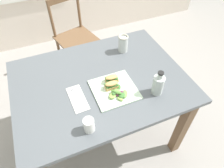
{
  "coord_description": "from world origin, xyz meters",
  "views": [
    {
      "loc": [
        -0.4,
        -1.05,
        1.78
      ],
      "look_at": [
        -0.03,
        -0.17,
        0.76
      ],
      "focal_mm": 32.79,
      "sensor_mm": 36.0,
      "label": 1
    }
  ],
  "objects_px": {
    "sandwich_half_back": "(112,79)",
    "dining_table": "(101,91)",
    "bottle_cold_brew": "(158,86)",
    "cup_extra_side": "(89,125)",
    "sandwich_half_front": "(111,85)",
    "fork_on_napkin": "(76,96)",
    "chair_wooden_far": "(75,37)",
    "plate_lunch": "(114,89)",
    "mason_jar_iced_tea": "(123,44)"
  },
  "relations": [
    {
      "from": "sandwich_half_back",
      "to": "sandwich_half_front",
      "type": "bearing_deg",
      "value": -113.99
    },
    {
      "from": "plate_lunch",
      "to": "cup_extra_side",
      "type": "xyz_separation_m",
      "value": [
        -0.25,
        -0.22,
        0.04
      ]
    },
    {
      "from": "chair_wooden_far",
      "to": "plate_lunch",
      "type": "relative_size",
      "value": 3.0
    },
    {
      "from": "sandwich_half_front",
      "to": "fork_on_napkin",
      "type": "distance_m",
      "value": 0.24
    },
    {
      "from": "chair_wooden_far",
      "to": "fork_on_napkin",
      "type": "xyz_separation_m",
      "value": [
        -0.26,
        -1.11,
        0.3
      ]
    },
    {
      "from": "sandwich_half_front",
      "to": "bottle_cold_brew",
      "type": "relative_size",
      "value": 0.49
    },
    {
      "from": "bottle_cold_brew",
      "to": "cup_extra_side",
      "type": "relative_size",
      "value": 1.97
    },
    {
      "from": "dining_table",
      "to": "sandwich_half_front",
      "type": "height_order",
      "value": "sandwich_half_front"
    },
    {
      "from": "sandwich_half_front",
      "to": "mason_jar_iced_tea",
      "type": "relative_size",
      "value": 0.65
    },
    {
      "from": "dining_table",
      "to": "sandwich_half_back",
      "type": "height_order",
      "value": "sandwich_half_back"
    },
    {
      "from": "chair_wooden_far",
      "to": "mason_jar_iced_tea",
      "type": "height_order",
      "value": "mason_jar_iced_tea"
    },
    {
      "from": "sandwich_half_back",
      "to": "dining_table",
      "type": "bearing_deg",
      "value": 139.93
    },
    {
      "from": "dining_table",
      "to": "chair_wooden_far",
      "type": "xyz_separation_m",
      "value": [
        0.06,
        1.03,
        -0.17
      ]
    },
    {
      "from": "sandwich_half_back",
      "to": "bottle_cold_brew",
      "type": "distance_m",
      "value": 0.31
    },
    {
      "from": "plate_lunch",
      "to": "sandwich_half_front",
      "type": "xyz_separation_m",
      "value": [
        -0.01,
        0.02,
        0.03
      ]
    },
    {
      "from": "fork_on_napkin",
      "to": "mason_jar_iced_tea",
      "type": "distance_m",
      "value": 0.59
    },
    {
      "from": "mason_jar_iced_tea",
      "to": "cup_extra_side",
      "type": "height_order",
      "value": "mason_jar_iced_tea"
    },
    {
      "from": "dining_table",
      "to": "chair_wooden_far",
      "type": "bearing_deg",
      "value": 86.72
    },
    {
      "from": "plate_lunch",
      "to": "mason_jar_iced_tea",
      "type": "bearing_deg",
      "value": 57.68
    },
    {
      "from": "sandwich_half_front",
      "to": "sandwich_half_back",
      "type": "distance_m",
      "value": 0.06
    },
    {
      "from": "plate_lunch",
      "to": "bottle_cold_brew",
      "type": "bearing_deg",
      "value": -26.38
    },
    {
      "from": "fork_on_napkin",
      "to": "cup_extra_side",
      "type": "relative_size",
      "value": 2.01
    },
    {
      "from": "sandwich_half_back",
      "to": "fork_on_napkin",
      "type": "relative_size",
      "value": 0.49
    },
    {
      "from": "sandwich_half_back",
      "to": "fork_on_napkin",
      "type": "xyz_separation_m",
      "value": [
        -0.26,
        -0.03,
        -0.03
      ]
    },
    {
      "from": "sandwich_half_front",
      "to": "fork_on_napkin",
      "type": "relative_size",
      "value": 0.49
    },
    {
      "from": "plate_lunch",
      "to": "sandwich_half_front",
      "type": "height_order",
      "value": "sandwich_half_front"
    },
    {
      "from": "sandwich_half_front",
      "to": "bottle_cold_brew",
      "type": "xyz_separation_m",
      "value": [
        0.27,
        -0.14,
        0.03
      ]
    },
    {
      "from": "fork_on_napkin",
      "to": "mason_jar_iced_tea",
      "type": "bearing_deg",
      "value": 34.08
    },
    {
      "from": "dining_table",
      "to": "cup_extra_side",
      "type": "xyz_separation_m",
      "value": [
        -0.2,
        -0.35,
        0.17
      ]
    },
    {
      "from": "chair_wooden_far",
      "to": "cup_extra_side",
      "type": "height_order",
      "value": "chair_wooden_far"
    },
    {
      "from": "dining_table",
      "to": "sandwich_half_back",
      "type": "bearing_deg",
      "value": -40.07
    },
    {
      "from": "chair_wooden_far",
      "to": "sandwich_half_front",
      "type": "distance_m",
      "value": 1.18
    },
    {
      "from": "bottle_cold_brew",
      "to": "mason_jar_iced_tea",
      "type": "relative_size",
      "value": 1.31
    },
    {
      "from": "sandwich_half_back",
      "to": "mason_jar_iced_tea",
      "type": "distance_m",
      "value": 0.37
    },
    {
      "from": "sandwich_half_back",
      "to": "bottle_cold_brew",
      "type": "relative_size",
      "value": 0.49
    },
    {
      "from": "cup_extra_side",
      "to": "dining_table",
      "type": "bearing_deg",
      "value": 60.97
    },
    {
      "from": "cup_extra_side",
      "to": "sandwich_half_front",
      "type": "bearing_deg",
      "value": 45.5
    },
    {
      "from": "sandwich_half_back",
      "to": "chair_wooden_far",
      "type": "bearing_deg",
      "value": 90.39
    },
    {
      "from": "mason_jar_iced_tea",
      "to": "cup_extra_side",
      "type": "distance_m",
      "value": 0.77
    },
    {
      "from": "bottle_cold_brew",
      "to": "mason_jar_iced_tea",
      "type": "xyz_separation_m",
      "value": [
        -0.02,
        0.5,
        -0.0
      ]
    },
    {
      "from": "plate_lunch",
      "to": "sandwich_half_back",
      "type": "xyz_separation_m",
      "value": [
        0.01,
        0.07,
        0.03
      ]
    },
    {
      "from": "plate_lunch",
      "to": "fork_on_napkin",
      "type": "bearing_deg",
      "value": 170.98
    },
    {
      "from": "bottle_cold_brew",
      "to": "sandwich_half_back",
      "type": "bearing_deg",
      "value": 140.87
    },
    {
      "from": "bottle_cold_brew",
      "to": "fork_on_napkin",
      "type": "bearing_deg",
      "value": 161.87
    },
    {
      "from": "fork_on_napkin",
      "to": "bottle_cold_brew",
      "type": "xyz_separation_m",
      "value": [
        0.51,
        -0.17,
        0.06
      ]
    },
    {
      "from": "sandwich_half_back",
      "to": "fork_on_napkin",
      "type": "height_order",
      "value": "sandwich_half_back"
    },
    {
      "from": "sandwich_half_front",
      "to": "plate_lunch",
      "type": "bearing_deg",
      "value": -51.89
    },
    {
      "from": "sandwich_half_front",
      "to": "mason_jar_iced_tea",
      "type": "bearing_deg",
      "value": 54.94
    },
    {
      "from": "dining_table",
      "to": "chair_wooden_far",
      "type": "height_order",
      "value": "chair_wooden_far"
    },
    {
      "from": "dining_table",
      "to": "bottle_cold_brew",
      "type": "xyz_separation_m",
      "value": [
        0.31,
        -0.25,
        0.19
      ]
    }
  ]
}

